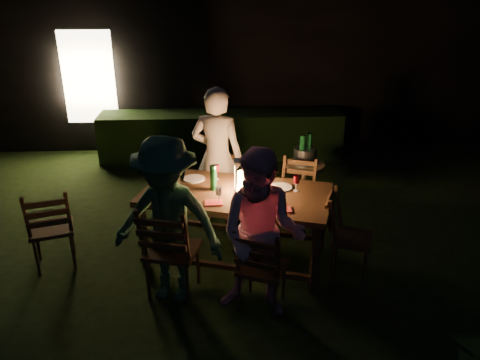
{
  "coord_description": "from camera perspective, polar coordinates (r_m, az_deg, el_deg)",
  "views": [
    {
      "loc": [
        -0.62,
        -4.16,
        2.92
      ],
      "look_at": [
        -0.35,
        0.64,
        0.86
      ],
      "focal_mm": 35.0,
      "sensor_mm": 36.0,
      "label": 1
    }
  ],
  "objects": [
    {
      "name": "garden_envelope",
      "position": [
        10.42,
        0.14,
        15.79
      ],
      "size": [
        40.0,
        40.0,
        3.2
      ],
      "color": "black",
      "rests_on": "ground"
    },
    {
      "name": "dining_table",
      "position": [
        5.04,
        -0.5,
        -2.32
      ],
      "size": [
        2.2,
        1.53,
        0.83
      ],
      "rotation": [
        0.0,
        0.0,
        -0.3
      ],
      "color": "#432B16",
      "rests_on": "ground"
    },
    {
      "name": "chair_near_left",
      "position": [
        4.73,
        -8.22,
        -10.27
      ],
      "size": [
        0.59,
        0.62,
        1.07
      ],
      "rotation": [
        0.0,
        0.0,
        -0.25
      ],
      "color": "#432B16",
      "rests_on": "ground"
    },
    {
      "name": "chair_near_right",
      "position": [
        4.54,
        2.65,
        -12.27
      ],
      "size": [
        0.56,
        0.58,
        0.94
      ],
      "rotation": [
        0.0,
        0.0,
        -0.41
      ],
      "color": "#432B16",
      "rests_on": "ground"
    },
    {
      "name": "chair_far_left",
      "position": [
        6.02,
        -2.82,
        -2.76
      ],
      "size": [
        0.54,
        0.56,
        0.95
      ],
      "rotation": [
        0.0,
        0.0,
        2.83
      ],
      "color": "#432B16",
      "rests_on": "ground"
    },
    {
      "name": "chair_far_right",
      "position": [
        5.83,
        6.67,
        -3.78
      ],
      "size": [
        0.56,
        0.58,
        0.95
      ],
      "rotation": [
        0.0,
        0.0,
        2.78
      ],
      "color": "#432B16",
      "rests_on": "ground"
    },
    {
      "name": "chair_end",
      "position": [
        5.13,
        13.1,
        -8.31
      ],
      "size": [
        0.58,
        0.56,
        0.95
      ],
      "rotation": [
        0.0,
        0.0,
        -1.95
      ],
      "color": "#432B16",
      "rests_on": "ground"
    },
    {
      "name": "chair_spare",
      "position": [
        5.51,
        -21.75,
        -7.0
      ],
      "size": [
        0.56,
        0.58,
        1.0
      ],
      "rotation": [
        0.0,
        0.0,
        0.29
      ],
      "color": "#432B16",
      "rests_on": "ground"
    },
    {
      "name": "person_house_side",
      "position": [
        5.82,
        -2.8,
        2.77
      ],
      "size": [
        0.74,
        0.6,
        1.78
      ],
      "primitive_type": "imported",
      "rotation": [
        0.0,
        0.0,
        2.84
      ],
      "color": "beige",
      "rests_on": "ground"
    },
    {
      "name": "person_opp_right",
      "position": [
        4.21,
        2.68,
        -6.79
      ],
      "size": [
        0.94,
        0.82,
        1.63
      ],
      "primitive_type": "imported",
      "rotation": [
        0.0,
        0.0,
        -0.3
      ],
      "color": "#E89FB9",
      "rests_on": "ground"
    },
    {
      "name": "person_opp_left",
      "position": [
        4.44,
        -8.83,
        -5.08
      ],
      "size": [
        1.21,
        0.91,
        1.67
      ],
      "primitive_type": "imported",
      "rotation": [
        0.0,
        0.0,
        -0.3
      ],
      "color": "#2E5D3F",
      "rests_on": "ground"
    },
    {
      "name": "lantern",
      "position": [
        4.97,
        0.19,
        0.36
      ],
      "size": [
        0.16,
        0.16,
        0.35
      ],
      "color": "white",
      "rests_on": "dining_table"
    },
    {
      "name": "plate_far_left",
      "position": [
        5.34,
        -5.64,
        0.16
      ],
      "size": [
        0.25,
        0.25,
        0.01
      ],
      "primitive_type": "cylinder",
      "color": "white",
      "rests_on": "dining_table"
    },
    {
      "name": "plate_near_left",
      "position": [
        4.97,
        -7.3,
        -1.77
      ],
      "size": [
        0.25,
        0.25,
        0.01
      ],
      "primitive_type": "cylinder",
      "color": "white",
      "rests_on": "dining_table"
    },
    {
      "name": "plate_far_right",
      "position": [
        5.12,
        4.99,
        -0.9
      ],
      "size": [
        0.25,
        0.25,
        0.01
      ],
      "primitive_type": "cylinder",
      "color": "white",
      "rests_on": "dining_table"
    },
    {
      "name": "plate_near_right",
      "position": [
        4.72,
        4.13,
        -3.01
      ],
      "size": [
        0.25,
        0.25,
        0.01
      ],
      "primitive_type": "cylinder",
      "color": "white",
      "rests_on": "dining_table"
    },
    {
      "name": "wineglass_a",
      "position": [
        5.29,
        -2.91,
        0.95
      ],
      "size": [
        0.06,
        0.06,
        0.18
      ],
      "primitive_type": null,
      "color": "#59070F",
      "rests_on": "dining_table"
    },
    {
      "name": "wineglass_b",
      "position": [
        5.08,
        -8.74,
        -0.28
      ],
      "size": [
        0.06,
        0.06,
        0.18
      ],
      "primitive_type": null,
      "color": "#59070F",
      "rests_on": "dining_table"
    },
    {
      "name": "wineglass_c",
      "position": [
        4.66,
        2.21,
        -2.25
      ],
      "size": [
        0.06,
        0.06,
        0.18
      ],
      "primitive_type": null,
      "color": "#59070F",
      "rests_on": "dining_table"
    },
    {
      "name": "wineglass_d",
      "position": [
        5.03,
        6.86,
        -0.43
      ],
      "size": [
        0.06,
        0.06,
        0.18
      ],
      "primitive_type": null,
      "color": "#59070F",
      "rests_on": "dining_table"
    },
    {
      "name": "wineglass_e",
      "position": [
        4.73,
        -2.59,
        -1.85
      ],
      "size": [
        0.06,
        0.06,
        0.18
      ],
      "primitive_type": null,
      "color": "silver",
      "rests_on": "dining_table"
    },
    {
      "name": "bottle_table",
      "position": [
        5.01,
        -3.28,
        0.27
      ],
      "size": [
        0.07,
        0.07,
        0.28
      ],
      "primitive_type": "cylinder",
      "color": "#0F471E",
      "rests_on": "dining_table"
    },
    {
      "name": "napkin_left",
      "position": [
        4.76,
        -3.22,
        -2.78
      ],
      "size": [
        0.18,
        0.14,
        0.01
      ],
      "primitive_type": "cube",
      "color": "red",
      "rests_on": "dining_table"
    },
    {
      "name": "napkin_right",
      "position": [
        4.64,
        5.17,
        -3.58
      ],
      "size": [
        0.18,
        0.14,
        0.01
      ],
      "primitive_type": "cube",
      "color": "red",
      "rests_on": "dining_table"
    },
    {
      "name": "phone",
      "position": [
        4.93,
        -8.39,
        -2.1
      ],
      "size": [
        0.14,
        0.07,
        0.01
      ],
      "primitive_type": "cube",
      "color": "black",
      "rests_on": "dining_table"
    },
    {
      "name": "side_table",
      "position": [
        6.18,
        7.84,
        1.23
      ],
      "size": [
        0.53,
        0.53,
        0.72
      ],
      "color": "brown",
      "rests_on": "ground"
    },
    {
      "name": "ice_bucket",
      "position": [
        6.11,
        7.93,
        2.93
      ],
      "size": [
        0.3,
        0.3,
        0.22
      ],
      "primitive_type": "cylinder",
      "color": "#A5A8AD",
      "rests_on": "side_table"
    },
    {
      "name": "bottle_bucket_a",
      "position": [
        6.04,
        7.56,
        3.23
      ],
      "size": [
        0.07,
        0.07,
        0.32
      ],
      "primitive_type": "cylinder",
      "color": "#0F471E",
      "rests_on": "side_table"
    },
    {
      "name": "bottle_bucket_b",
      "position": [
        6.14,
        8.35,
        3.5
      ],
      "size": [
        0.07,
        0.07,
        0.32
      ],
      "primitive_type": "cylinder",
      "color": "#0F471E",
      "rests_on": "side_table"
    }
  ]
}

